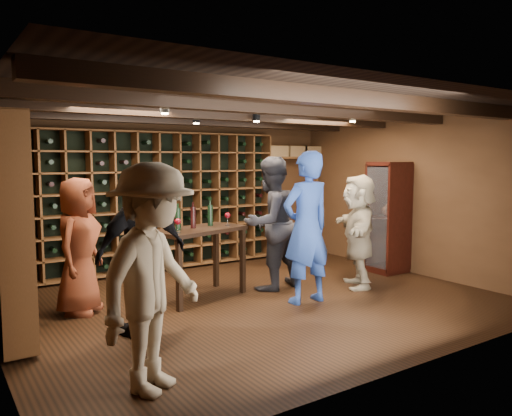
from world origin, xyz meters
TOP-DOWN VIEW (x-y plane):
  - ground at (0.00, 0.00)m, footprint 6.00×6.00m
  - room_shell at (0.00, 0.05)m, footprint 6.00×6.00m
  - wine_rack_back at (-0.52, 2.33)m, footprint 4.65×0.30m
  - crate_shelf at (2.41, 2.32)m, footprint 1.20×0.32m
  - display_cabinet at (2.71, 0.20)m, footprint 0.55×0.50m
  - man_blue_shirt at (0.51, -0.42)m, footprint 0.71×0.47m
  - man_grey_suit at (0.53, 0.38)m, footprint 1.01×0.84m
  - guest_red_floral at (-2.01, 0.72)m, footprint 0.89×0.94m
  - guest_woman_black at (-1.64, -0.38)m, footprint 1.07×0.57m
  - guest_khaki at (-2.04, -1.65)m, footprint 1.34×1.20m
  - guest_beige at (1.64, -0.21)m, footprint 1.25×1.49m
  - tasting_table at (-0.53, 0.51)m, footprint 1.35×0.93m

SIDE VIEW (x-z plane):
  - ground at x=0.00m, z-range 0.00..0.00m
  - guest_beige at x=1.64m, z-range 0.00..1.61m
  - guest_red_floral at x=-2.01m, z-range 0.00..1.61m
  - tasting_table at x=-0.53m, z-range 0.21..1.42m
  - display_cabinet at x=2.71m, z-range -0.02..1.73m
  - guest_woman_black at x=-1.64m, z-range 0.00..1.73m
  - guest_khaki at x=-2.04m, z-range 0.00..1.80m
  - man_grey_suit at x=0.53m, z-range 0.00..1.86m
  - man_blue_shirt at x=0.51m, z-range 0.00..1.93m
  - wine_rack_back at x=-0.52m, z-range 0.05..2.25m
  - crate_shelf at x=2.41m, z-range 0.54..2.60m
  - room_shell at x=0.00m, z-range -0.58..5.42m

